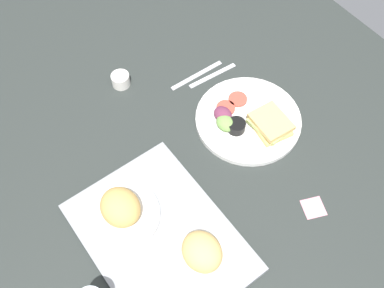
# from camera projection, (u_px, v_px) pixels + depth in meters

# --- Properties ---
(ground_plane) EXTENTS (1.90, 1.50, 0.03)m
(ground_plane) POSITION_uv_depth(u_px,v_px,m) (205.00, 154.00, 1.30)
(ground_plane) COLOR #282D2B
(serving_tray) EXTENTS (0.46, 0.34, 0.02)m
(serving_tray) POSITION_uv_depth(u_px,v_px,m) (160.00, 237.00, 1.14)
(serving_tray) COLOR gray
(serving_tray) RESTS_ON ground_plane
(bread_plate_near) EXTENTS (0.22, 0.22, 0.09)m
(bread_plate_near) POSITION_uv_depth(u_px,v_px,m) (201.00, 254.00, 1.08)
(bread_plate_near) COLOR white
(bread_plate_near) RESTS_ON serving_tray
(bread_plate_far) EXTENTS (0.20, 0.20, 0.09)m
(bread_plate_far) POSITION_uv_depth(u_px,v_px,m) (121.00, 210.00, 1.13)
(bread_plate_far) COLOR white
(bread_plate_far) RESTS_ON serving_tray
(plate_with_salad) EXTENTS (0.31, 0.31, 0.05)m
(plate_with_salad) POSITION_uv_depth(u_px,v_px,m) (249.00, 120.00, 1.32)
(plate_with_salad) COLOR white
(plate_with_salad) RESTS_ON ground_plane
(espresso_cup) EXTENTS (0.06, 0.06, 0.04)m
(espresso_cup) POSITION_uv_depth(u_px,v_px,m) (121.00, 80.00, 1.40)
(espresso_cup) COLOR silver
(espresso_cup) RESTS_ON ground_plane
(fork) EXTENTS (0.02, 0.17, 0.01)m
(fork) POSITION_uv_depth(u_px,v_px,m) (213.00, 75.00, 1.43)
(fork) COLOR #B7B7BC
(fork) RESTS_ON ground_plane
(knife) EXTENTS (0.01, 0.19, 0.01)m
(knife) POSITION_uv_depth(u_px,v_px,m) (197.00, 75.00, 1.43)
(knife) COLOR #B7B7BC
(knife) RESTS_ON ground_plane
(sticky_note) EXTENTS (0.07, 0.07, 0.00)m
(sticky_note) POSITION_uv_depth(u_px,v_px,m) (314.00, 208.00, 1.19)
(sticky_note) COLOR pink
(sticky_note) RESTS_ON ground_plane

